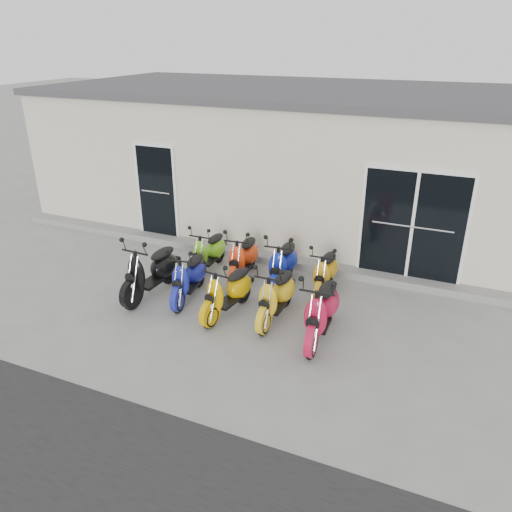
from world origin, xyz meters
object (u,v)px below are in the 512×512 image
object	(u,v)px
scooter_front_red	(322,303)
scooter_back_blue	(283,259)
scooter_front_blue	(189,271)
scooter_back_green	(208,247)
scooter_back_red	(243,252)
scooter_front_black	(151,264)
scooter_front_orange_a	(228,285)
scooter_front_orange_b	(276,289)
scooter_back_yellow	(326,267)

from	to	relation	value
scooter_front_red	scooter_back_blue	size ratio (longest dim) A/B	1.04
scooter_back_blue	scooter_front_red	bearing A→B (deg)	-56.17
scooter_front_blue	scooter_front_red	size ratio (longest dim) A/B	0.90
scooter_front_red	scooter_back_green	distance (m)	3.24
scooter_front_blue	scooter_back_red	distance (m)	1.29
scooter_back_blue	scooter_front_black	bearing A→B (deg)	-155.58
scooter_front_orange_a	scooter_front_orange_b	xyz separation A→B (m)	(0.84, 0.18, 0.01)
scooter_front_black	scooter_front_blue	bearing A→B (deg)	15.25
scooter_back_blue	scooter_front_orange_b	bearing A→B (deg)	-80.97
scooter_front_black	scooter_back_blue	xyz separation A→B (m)	(2.16, 1.27, -0.03)
scooter_front_orange_b	scooter_back_green	xyz separation A→B (m)	(-1.99, 1.25, -0.03)
scooter_front_blue	scooter_front_orange_a	distance (m)	0.95
scooter_front_orange_b	scooter_front_orange_a	bearing A→B (deg)	-167.68
scooter_front_orange_a	scooter_back_blue	xyz separation A→B (m)	(0.53, 1.34, 0.04)
scooter_front_orange_b	scooter_back_red	xyz separation A→B (m)	(-1.18, 1.20, 0.00)
scooter_front_orange_b	scooter_front_red	world-z (taller)	scooter_front_red
scooter_back_red	scooter_back_blue	world-z (taller)	scooter_back_blue
scooter_back_yellow	scooter_back_blue	bearing A→B (deg)	-177.62
scooter_front_orange_b	scooter_back_green	bearing A→B (deg)	148.29
scooter_front_black	scooter_back_yellow	size ratio (longest dim) A/B	1.17
scooter_front_red	scooter_front_orange_b	bearing A→B (deg)	160.58
scooter_back_green	scooter_front_black	bearing A→B (deg)	-110.68
scooter_front_black	scooter_front_blue	world-z (taller)	scooter_front_black
scooter_front_orange_a	scooter_front_orange_b	distance (m)	0.86
scooter_front_orange_a	scooter_front_orange_b	size ratio (longest dim) A/B	0.98
scooter_front_orange_b	scooter_back_yellow	world-z (taller)	scooter_front_orange_b
scooter_back_green	scooter_back_red	world-z (taller)	scooter_back_red
scooter_back_yellow	scooter_front_black	bearing A→B (deg)	-159.26
scooter_front_red	scooter_back_blue	bearing A→B (deg)	126.90
scooter_back_green	scooter_back_yellow	world-z (taller)	same
scooter_front_orange_a	scooter_back_yellow	distance (m)	1.97
scooter_front_red	scooter_back_green	bearing A→B (deg)	149.22
scooter_front_blue	scooter_front_orange_a	world-z (taller)	scooter_front_orange_a
scooter_front_red	scooter_back_blue	distance (m)	1.86
scooter_front_orange_a	scooter_front_red	distance (m)	1.72
scooter_front_black	scooter_back_blue	size ratio (longest dim) A/B	1.05
scooter_front_orange_a	scooter_back_red	bearing A→B (deg)	111.77
scooter_front_black	scooter_back_red	world-z (taller)	scooter_front_black
scooter_front_orange_a	scooter_front_red	xyz separation A→B (m)	(1.72, -0.08, 0.06)
scooter_front_blue	scooter_back_yellow	world-z (taller)	scooter_front_blue
scooter_back_blue	scooter_back_yellow	world-z (taller)	scooter_back_blue
scooter_front_blue	scooter_back_green	bearing A→B (deg)	92.79
scooter_front_black	scooter_back_yellow	distance (m)	3.28
scooter_back_yellow	scooter_front_orange_b	bearing A→B (deg)	-115.75
scooter_front_orange_a	scooter_front_red	bearing A→B (deg)	5.28
scooter_front_blue	scooter_back_yellow	xyz separation A→B (m)	(2.27, 1.20, -0.02)
scooter_front_black	scooter_back_green	bearing A→B (deg)	73.14
scooter_back_green	scooter_back_blue	size ratio (longest dim) A/B	0.89
scooter_front_orange_a	scooter_back_green	world-z (taller)	scooter_front_orange_a
scooter_front_black	scooter_front_blue	size ratio (longest dim) A/B	1.13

